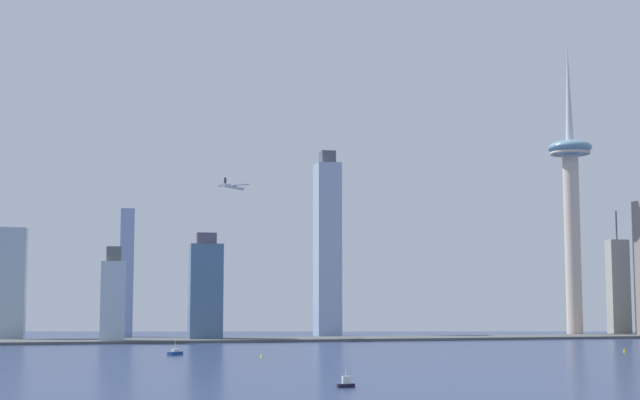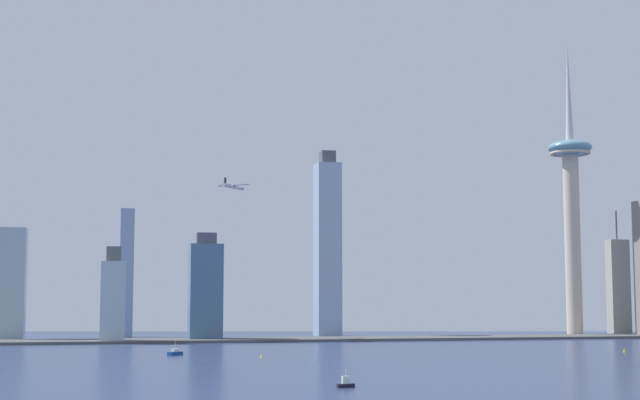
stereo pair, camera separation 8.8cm
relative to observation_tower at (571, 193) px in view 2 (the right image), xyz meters
name	(u,v)px [view 2 (the right image)]	position (x,y,z in m)	size (l,w,h in m)	color
waterfront_pier	(353,339)	(-224.24, -36.67, -133.41)	(812.13, 55.27, 2.19)	#4D5151
observation_tower	(571,193)	(0.00, 0.00, 0.00)	(41.16, 41.16, 282.06)	beige
skyscraper_0	(327,247)	(-225.57, 51.05, -51.12)	(22.28, 24.95, 174.18)	#9DB1CC
skyscraper_1	(113,299)	(-422.99, -47.70, -100.08)	(19.22, 16.52, 75.88)	silver
skyscraper_2	(618,287)	(45.90, -0.45, -89.06)	(19.25, 12.21, 118.31)	#A2A194
skyscraper_4	(206,290)	(-347.66, -25.18, -92.70)	(27.06, 22.65, 89.35)	#496A8C
skyscraper_5	(126,273)	(-410.36, 73.23, -75.92)	(12.55, 19.29, 117.19)	#8BA1C9
skyscraper_7	(8,284)	(-507.70, 11.27, -87.76)	(27.92, 22.38, 93.50)	#A2B4C1
boat_2	(175,353)	(-385.84, -215.96, -132.98)	(10.26, 10.10, 10.03)	navy
boat_4	(346,383)	(-335.33, -444.79, -132.90)	(7.25, 3.21, 7.48)	black
channel_buoy_1	(262,356)	(-336.96, -248.62, -133.57)	(1.90, 1.90, 1.88)	yellow
channel_buoy_2	(624,350)	(-97.03, -249.25, -133.06)	(1.71, 1.71, 2.90)	yellow
airplane	(234,187)	(-323.04, -9.47, -3.58)	(26.68, 28.04, 8.08)	silver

